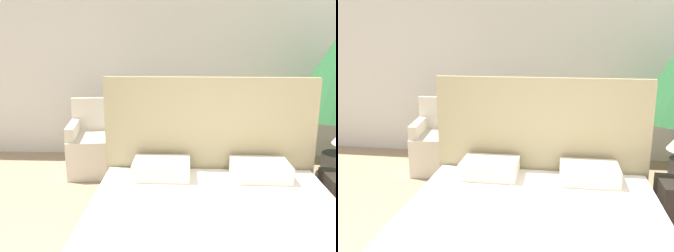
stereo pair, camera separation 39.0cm
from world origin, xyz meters
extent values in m
cube|color=silver|center=(0.00, 4.17, 1.45)|extent=(10.00, 0.06, 2.90)
cube|color=white|center=(0.15, 1.30, 0.37)|extent=(1.80, 1.97, 0.20)
cube|color=tan|center=(0.15, 2.33, 0.65)|extent=(1.87, 0.06, 1.29)
cube|color=beige|center=(-0.26, 2.09, 0.54)|extent=(0.48, 0.35, 0.14)
cube|color=beige|center=(0.56, 2.09, 0.54)|extent=(0.48, 0.35, 0.14)
cube|color=beige|center=(-1.15, 3.42, 0.23)|extent=(0.72, 0.75, 0.46)
cube|color=beige|center=(-1.19, 3.72, 0.66)|extent=(0.63, 0.15, 0.42)
cube|color=beige|center=(-1.41, 3.38, 0.53)|extent=(0.18, 0.61, 0.16)
cube|color=beige|center=(-0.88, 3.45, 0.53)|extent=(0.18, 0.61, 0.16)
cube|color=beige|center=(-0.14, 3.42, 0.23)|extent=(0.70, 0.73, 0.46)
cube|color=beige|center=(-0.17, 3.72, 0.66)|extent=(0.63, 0.13, 0.42)
cube|color=beige|center=(-0.40, 3.39, 0.53)|extent=(0.17, 0.61, 0.16)
cube|color=beige|center=(0.13, 3.45, 0.53)|extent=(0.17, 0.61, 0.16)
camera|label=1|loc=(-0.07, -0.90, 1.65)|focal=40.00mm
camera|label=2|loc=(0.32, -0.86, 1.65)|focal=40.00mm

